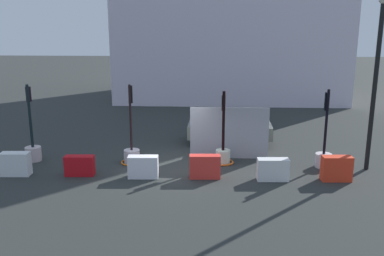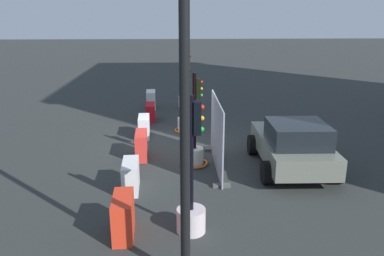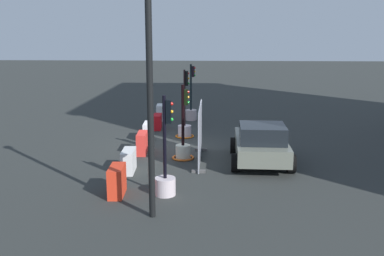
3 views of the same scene
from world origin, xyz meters
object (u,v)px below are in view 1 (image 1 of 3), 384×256
object	(u,v)px
traffic_light_2	(223,151)
construction_barrier_1	(80,166)
traffic_light_3	(324,152)
construction_barrier_2	(143,167)
construction_barrier_0	(16,164)
construction_barrier_4	(273,170)
traffic_light_1	(132,152)
construction_barrier_3	(205,167)
traffic_light_0	(33,146)
construction_barrier_5	(337,169)
car_grey_saloon	(232,127)
street_lamp_post	(376,73)

from	to	relation	value
traffic_light_2	construction_barrier_1	world-z (taller)	traffic_light_2
traffic_light_3	construction_barrier_2	bearing A→B (deg)	-167.29
construction_barrier_0	construction_barrier_4	size ratio (longest dim) A/B	0.94
traffic_light_1	construction_barrier_0	xyz separation A→B (m)	(-4.07, -1.65, -0.04)
construction_barrier_1	construction_barrier_2	distance (m)	2.42
construction_barrier_1	construction_barrier_3	xyz separation A→B (m)	(4.70, -0.03, 0.06)
traffic_light_1	traffic_light_2	world-z (taller)	traffic_light_1
traffic_light_0	construction_barrier_0	bearing A→B (deg)	-87.40
traffic_light_0	construction_barrier_5	bearing A→B (deg)	-7.94
traffic_light_2	car_grey_saloon	size ratio (longest dim) A/B	0.75
construction_barrier_3	construction_barrier_0	bearing A→B (deg)	-179.35
traffic_light_0	street_lamp_post	distance (m)	13.86
construction_barrier_1	street_lamp_post	size ratio (longest dim) A/B	0.17
traffic_light_3	construction_barrier_4	xyz separation A→B (m)	(-2.20, -1.58, -0.21)
construction_barrier_0	street_lamp_post	world-z (taller)	street_lamp_post
traffic_light_0	construction_barrier_1	distance (m)	2.97
construction_barrier_5	traffic_light_2	bearing A→B (deg)	156.57
traffic_light_1	construction_barrier_0	size ratio (longest dim) A/B	3.01
construction_barrier_1	construction_barrier_3	size ratio (longest dim) A/B	0.96
construction_barrier_2	construction_barrier_0	bearing A→B (deg)	-179.99
street_lamp_post	traffic_light_0	bearing A→B (deg)	178.51
construction_barrier_3	car_grey_saloon	bearing A→B (deg)	75.92
construction_barrier_2	car_grey_saloon	bearing A→B (deg)	54.41
traffic_light_2	traffic_light_1	bearing A→B (deg)	-177.15
traffic_light_3	construction_barrier_3	xyz separation A→B (m)	(-4.68, -1.49, -0.17)
traffic_light_2	car_grey_saloon	distance (m)	3.08
construction_barrier_0	construction_barrier_5	distance (m)	11.86
construction_barrier_3	construction_barrier_4	distance (m)	2.47
construction_barrier_1	construction_barrier_4	world-z (taller)	construction_barrier_4
traffic_light_0	construction_barrier_1	world-z (taller)	traffic_light_0
construction_barrier_2	street_lamp_post	bearing A→B (deg)	9.18
construction_barrier_4	construction_barrier_3	bearing A→B (deg)	177.81
traffic_light_0	construction_barrier_1	xyz separation A→B (m)	(2.48, -1.63, -0.24)
construction_barrier_1	traffic_light_1	bearing A→B (deg)	42.59
traffic_light_0	traffic_light_1	xyz separation A→B (m)	(4.15, -0.09, -0.14)
street_lamp_post	traffic_light_1	bearing A→B (deg)	178.38
traffic_light_1	construction_barrier_1	size ratio (longest dim) A/B	2.94
construction_barrier_2	traffic_light_2	bearing A→B (deg)	31.71
traffic_light_3	construction_barrier_2	size ratio (longest dim) A/B	2.78
traffic_light_3	construction_barrier_0	size ratio (longest dim) A/B	2.90
traffic_light_1	construction_barrier_2	bearing A→B (deg)	-65.80
construction_barrier_2	car_grey_saloon	distance (m)	5.99
car_grey_saloon	street_lamp_post	world-z (taller)	street_lamp_post
traffic_light_3	car_grey_saloon	bearing A→B (deg)	136.59
construction_barrier_1	construction_barrier_3	bearing A→B (deg)	-0.37
traffic_light_0	construction_barrier_2	distance (m)	5.20
traffic_light_2	street_lamp_post	distance (m)	6.52
construction_barrier_2	traffic_light_3	bearing A→B (deg)	12.71
traffic_light_1	traffic_light_3	world-z (taller)	traffic_light_1
traffic_light_1	construction_barrier_4	distance (m)	5.74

